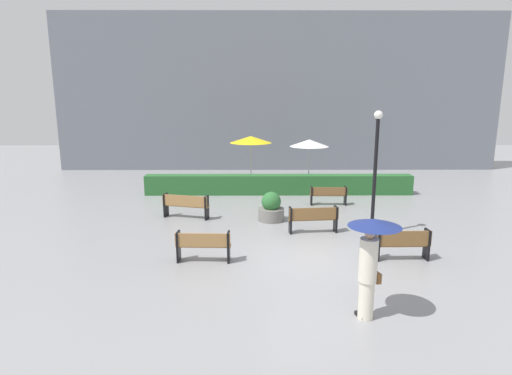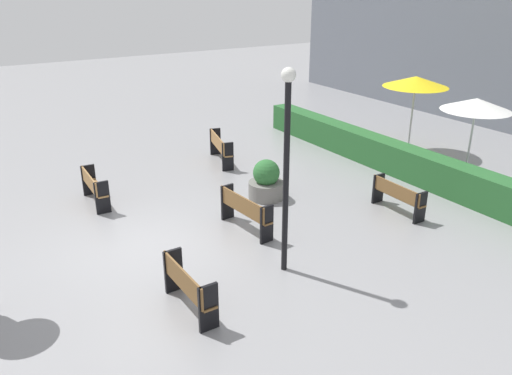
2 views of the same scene
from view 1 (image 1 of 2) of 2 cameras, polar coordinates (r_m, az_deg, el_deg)
ground_plane at (r=12.57m, az=7.00°, el=-9.45°), size 60.00×60.00×0.00m
bench_near_right at (r=12.88m, az=19.18°, el=-7.05°), size 1.56×0.39×0.90m
bench_near_left at (r=12.14m, az=-7.13°, el=-7.64°), size 1.56×0.42×0.88m
bench_mid_center at (r=14.68m, az=7.75°, el=-4.05°), size 1.73×0.50×0.91m
bench_back_row at (r=18.59m, az=9.76°, el=-0.90°), size 1.60×0.39×0.81m
bench_far_left at (r=16.53m, az=-9.49°, el=-2.26°), size 1.85×0.80×0.92m
pedestrian_with_umbrella at (r=9.08m, az=15.22°, el=-8.46°), size 1.09×1.09×2.18m
planter_pot at (r=16.03m, az=2.06°, el=-2.83°), size 0.98×0.98×1.11m
lamp_post at (r=14.47m, az=15.85°, el=3.47°), size 0.28×0.28×4.18m
patio_umbrella_yellow at (r=22.07m, az=-0.70°, el=6.48°), size 2.18×2.18×2.63m
patio_umbrella_white at (r=21.47m, az=7.20°, el=5.96°), size 1.96×1.96×2.53m
hedge_strip at (r=20.45m, az=3.07°, el=0.40°), size 12.84×0.70×0.94m
building_facade at (r=27.64m, az=3.00°, el=12.59°), size 28.00×1.20×9.73m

